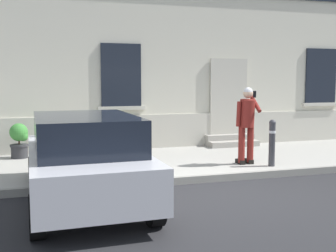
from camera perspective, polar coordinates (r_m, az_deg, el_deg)
The scene contains 10 objects.
ground_plane at distance 7.89m, azimuth 8.16°, elevation -9.02°, with size 80.00×80.00×0.00m, color #232326.
sidewalk at distance 10.41m, azimuth 1.56°, elevation -4.82°, with size 24.00×3.60×0.15m, color #99968E.
curb_edge at distance 8.70m, azimuth 5.51°, elevation -7.03°, with size 24.00×0.12×0.15m, color gray.
building_facade at distance 12.71m, azimuth -2.07°, elevation 13.71°, with size 24.00×1.52×7.50m.
entrance_stoop at distance 12.56m, azimuth 8.48°, elevation -2.02°, with size 1.49×0.64×0.32m.
hatchback_car_silver at distance 7.14m, azimuth -11.15°, elevation -4.20°, with size 1.86×4.10×1.50m.
bollard_near_person at distance 9.70m, azimuth 13.83°, elevation -1.98°, with size 0.15×0.15×1.04m.
person_on_phone at distance 9.74m, azimuth 10.56°, elevation 0.72°, with size 0.51×0.46×1.75m.
planter_charcoal at distance 11.04m, azimuth -19.38°, elevation -1.75°, with size 0.44×0.44×0.86m.
planter_terracotta at distance 11.14m, azimuth -6.40°, elevation -1.36°, with size 0.44×0.44×0.86m.
Camera 1 is at (-3.28, -6.88, 2.06)m, focal length 45.27 mm.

